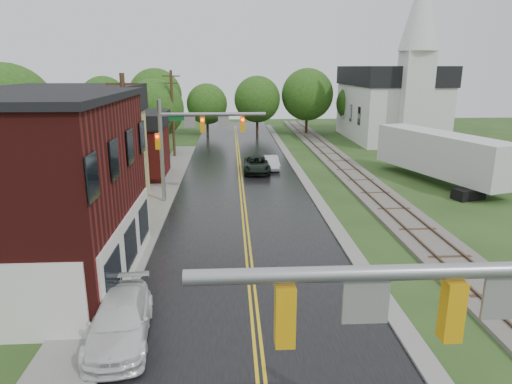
{
  "coord_description": "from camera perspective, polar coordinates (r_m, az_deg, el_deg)",
  "views": [
    {
      "loc": [
        -0.85,
        -4.44,
        9.33
      ],
      "look_at": [
        0.36,
        16.69,
        3.5
      ],
      "focal_mm": 32.0,
      "sensor_mm": 36.0,
      "label": 1
    }
  ],
  "objects": [
    {
      "name": "main_road",
      "position": [
        35.69,
        -1.79,
        0.24
      ],
      "size": [
        10.0,
        90.0,
        0.02
      ],
      "primitive_type": "cube",
      "color": "black",
      "rests_on": "ground"
    },
    {
      "name": "curb_right",
      "position": [
        41.01,
        5.59,
        2.17
      ],
      "size": [
        0.8,
        70.0,
        0.12
      ],
      "primitive_type": "cube",
      "color": "gray",
      "rests_on": "ground"
    },
    {
      "name": "sidewalk_left",
      "position": [
        31.35,
        -12.95,
        -2.32
      ],
      "size": [
        2.4,
        50.0,
        0.12
      ],
      "primitive_type": "cube",
      "color": "gray",
      "rests_on": "ground"
    },
    {
      "name": "yellow_house",
      "position": [
        32.67,
        -21.34,
        3.52
      ],
      "size": [
        8.0,
        7.0,
        6.4
      ],
      "primitive_type": "cube",
      "color": "tan",
      "rests_on": "ground"
    },
    {
      "name": "darkred_building",
      "position": [
        41.11,
        -16.13,
        4.8
      ],
      "size": [
        7.0,
        6.0,
        4.4
      ],
      "primitive_type": "cube",
      "color": "#3F0F0C",
      "rests_on": "ground"
    },
    {
      "name": "church",
      "position": [
        61.9,
        16.77,
        11.52
      ],
      "size": [
        10.4,
        18.4,
        20.0
      ],
      "color": "silver",
      "rests_on": "ground"
    },
    {
      "name": "railroad",
      "position": [
        41.93,
        11.82,
        2.36
      ],
      "size": [
        3.2,
        80.0,
        0.3
      ],
      "color": "#59544C",
      "rests_on": "ground"
    },
    {
      "name": "traffic_signal_near",
      "position": [
        8.9,
        27.44,
        -15.85
      ],
      "size": [
        7.34,
        0.3,
        7.2
      ],
      "color": "gray",
      "rests_on": "ground"
    },
    {
      "name": "traffic_signal_far",
      "position": [
        31.85,
        -8.02,
        7.39
      ],
      "size": [
        7.34,
        0.43,
        7.2
      ],
      "color": "gray",
      "rests_on": "ground"
    },
    {
      "name": "utility_pole_b",
      "position": [
        27.49,
        -15.78,
        5.17
      ],
      "size": [
        1.8,
        0.28,
        9.0
      ],
      "color": "#382616",
      "rests_on": "ground"
    },
    {
      "name": "utility_pole_c",
      "position": [
        49.03,
        -10.37,
        9.76
      ],
      "size": [
        1.8,
        0.28,
        9.0
      ],
      "color": "#382616",
      "rests_on": "ground"
    },
    {
      "name": "tree_left_b",
      "position": [
        40.28,
        -28.54,
        8.41
      ],
      "size": [
        7.6,
        7.6,
        9.69
      ],
      "color": "black",
      "rests_on": "ground"
    },
    {
      "name": "tree_left_c",
      "position": [
        46.46,
        -19.72,
        8.56
      ],
      "size": [
        6.0,
        6.0,
        7.65
      ],
      "color": "black",
      "rests_on": "ground"
    },
    {
      "name": "tree_left_e",
      "position": [
        51.17,
        -12.43,
        9.98
      ],
      "size": [
        6.4,
        6.4,
        8.16
      ],
      "color": "black",
      "rests_on": "ground"
    },
    {
      "name": "suv_dark",
      "position": [
        41.56,
        0.1,
        3.43
      ],
      "size": [
        2.56,
        5.22,
        1.43
      ],
      "primitive_type": "imported",
      "rotation": [
        0.0,
        0.0,
        -0.04
      ],
      "color": "black",
      "rests_on": "ground"
    },
    {
      "name": "sedan_silver",
      "position": [
        42.89,
        1.9,
        3.67
      ],
      "size": [
        1.41,
        3.81,
        1.24
      ],
      "primitive_type": "imported",
      "rotation": [
        0.0,
        0.0,
        0.03
      ],
      "color": "#AFAFB4",
      "rests_on": "ground"
    },
    {
      "name": "pickup_white",
      "position": [
        17.27,
        -16.63,
        -15.18
      ],
      "size": [
        2.51,
        5.2,
        1.46
      ],
      "primitive_type": "imported",
      "rotation": [
        0.0,
        0.0,
        0.09
      ],
      "color": "silver",
      "rests_on": "ground"
    },
    {
      "name": "semi_trailer",
      "position": [
        40.4,
        22.11,
        4.43
      ],
      "size": [
        6.65,
        13.55,
        4.12
      ],
      "color": "black",
      "rests_on": "ground"
    }
  ]
}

